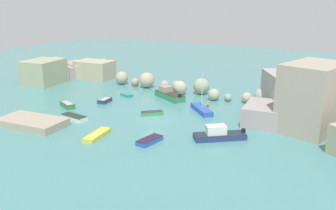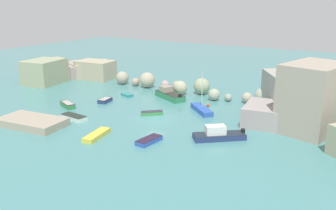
{
  "view_description": "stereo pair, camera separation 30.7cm",
  "coord_description": "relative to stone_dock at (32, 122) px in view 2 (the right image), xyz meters",
  "views": [
    {
      "loc": [
        26.84,
        -40.27,
        15.89
      ],
      "look_at": [
        0.0,
        3.6,
        1.0
      ],
      "focal_mm": 39.8,
      "sensor_mm": 36.0,
      "label": 1
    },
    {
      "loc": [
        27.11,
        -40.11,
        15.89
      ],
      "look_at": [
        0.0,
        3.6,
        1.0
      ],
      "focal_mm": 39.8,
      "sensor_mm": 36.0,
      "label": 2
    }
  ],
  "objects": [
    {
      "name": "rock_breakwater",
      "position": [
        9.1,
        25.14,
        0.72
      ],
      "size": [
        32.7,
        4.89,
        2.8
      ],
      "color": "#A9A389",
      "rests_on": "ground"
    },
    {
      "name": "cove_water",
      "position": [
        11.66,
        10.82,
        -0.48
      ],
      "size": [
        160.0,
        160.0,
        0.0
      ],
      "primitive_type": "plane",
      "color": "teal",
      "rests_on": "ground"
    },
    {
      "name": "moored_boat_4",
      "position": [
        22.36,
        8.27,
        0.09
      ],
      "size": [
        5.84,
        5.39,
        1.69
      ],
      "rotation": [
        0.0,
        0.0,
        3.85
      ],
      "color": "navy",
      "rests_on": "cove_water"
    },
    {
      "name": "moored_boat_11",
      "position": [
        10.56,
        11.92,
        -0.22
      ],
      "size": [
        2.89,
        2.79,
        0.54
      ],
      "rotation": [
        0.0,
        0.0,
        3.89
      ],
      "color": "#3E8C4A",
      "rests_on": "cove_water"
    },
    {
      "name": "moored_boat_9",
      "position": [
        24.24,
        17.61,
        -0.15
      ],
      "size": [
        3.34,
        4.55,
        0.69
      ],
      "rotation": [
        0.0,
        0.0,
        2.05
      ],
      "color": "#2B5EB4",
      "rests_on": "cove_water"
    },
    {
      "name": "moored_boat_1",
      "position": [
        16.11,
        3.13,
        -0.22
      ],
      "size": [
        1.68,
        3.48,
        0.54
      ],
      "rotation": [
        0.0,
        0.0,
        1.48
      ],
      "color": "#3055AF",
      "rests_on": "cove_water"
    },
    {
      "name": "moored_boat_2",
      "position": [
        15.86,
        16.85,
        -0.1
      ],
      "size": [
        5.01,
        4.71,
        6.02
      ],
      "rotation": [
        0.0,
        0.0,
        5.55
      ],
      "color": "#2E58B8",
      "rests_on": "cove_water"
    },
    {
      "name": "moored_boat_6",
      "position": [
        -2.41,
        8.45,
        -0.11
      ],
      "size": [
        3.45,
        2.39,
        0.71
      ],
      "rotation": [
        0.0,
        0.0,
        2.74
      ],
      "color": "#327E42",
      "rests_on": "cove_water"
    },
    {
      "name": "cliff_headland_left",
      "position": [
        -17.27,
        23.51,
        1.22
      ],
      "size": [
        16.29,
        19.23,
        4.56
      ],
      "color": "#AE9F96",
      "rests_on": "ground"
    },
    {
      "name": "moored_boat_5",
      "position": [
        0.54,
        13.49,
        -0.18
      ],
      "size": [
        1.68,
        2.65,
        0.59
      ],
      "rotation": [
        0.0,
        0.0,
        4.88
      ],
      "color": "navy",
      "rests_on": "cove_water"
    },
    {
      "name": "moored_boat_0",
      "position": [
        2.6,
        4.75,
        -0.2
      ],
      "size": [
        4.08,
        1.87,
        0.57
      ],
      "rotation": [
        0.0,
        0.0,
        6.19
      ],
      "color": "white",
      "rests_on": "cove_water"
    },
    {
      "name": "moored_boat_10",
      "position": [
        1.1,
        18.4,
        -0.29
      ],
      "size": [
        2.45,
        1.74,
        0.4
      ],
      "rotation": [
        0.0,
        0.0,
        5.97
      ],
      "color": "teal",
      "rests_on": "cove_water"
    },
    {
      "name": "stone_dock",
      "position": [
        0.0,
        0.0,
        0.0
      ],
      "size": [
        9.08,
        5.61,
        0.97
      ],
      "primitive_type": "cube",
      "rotation": [
        0.0,
        0.0,
        0.12
      ],
      "color": "tan",
      "rests_on": "ground"
    },
    {
      "name": "moored_boat_3",
      "position": [
        7.94,
        20.77,
        0.18
      ],
      "size": [
        6.43,
        4.5,
        1.88
      ],
      "rotation": [
        0.0,
        0.0,
        2.69
      ],
      "color": "#308252",
      "rests_on": "cove_water"
    },
    {
      "name": "channel_buoy",
      "position": [
        15.43,
        19.82,
        -0.26
      ],
      "size": [
        0.46,
        0.46,
        0.46
      ],
      "primitive_type": "sphere",
      "color": "#E04C28",
      "rests_on": "cove_water"
    },
    {
      "name": "moored_boat_7",
      "position": [
        9.86,
        1.32,
        -0.23
      ],
      "size": [
        2.18,
        4.62,
        0.5
      ],
      "rotation": [
        0.0,
        0.0,
        4.91
      ],
      "color": "yellow",
      "rests_on": "cove_water"
    },
    {
      "name": "cliff_headland_right",
      "position": [
        31.28,
        20.27,
        2.44
      ],
      "size": [
        23.21,
        24.16,
        8.38
      ],
      "color": "#A0A583",
      "rests_on": "ground"
    }
  ]
}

